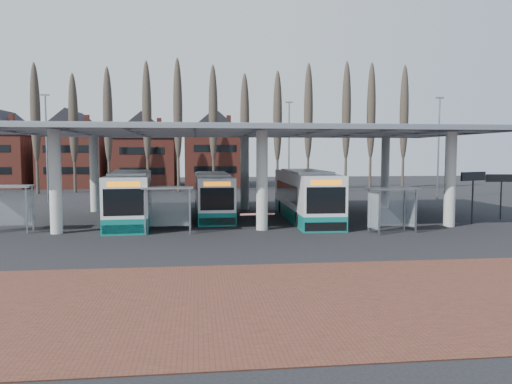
{
  "coord_description": "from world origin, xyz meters",
  "views": [
    {
      "loc": [
        -3.88,
        -27.28,
        4.65
      ],
      "look_at": [
        0.17,
        7.0,
        1.95
      ],
      "focal_mm": 35.0,
      "sensor_mm": 36.0,
      "label": 1
    }
  ],
  "objects": [
    {
      "name": "shelter_1",
      "position": [
        -5.58,
        2.04,
        1.97
      ],
      "size": [
        2.92,
        1.46,
        2.71
      ],
      "rotation": [
        0.0,
        0.0,
        0.0
      ],
      "color": "gray",
      "rests_on": "ground"
    },
    {
      "name": "ground",
      "position": [
        0.0,
        0.0,
        0.0
      ],
      "size": [
        140.0,
        140.0,
        0.0
      ],
      "primitive_type": "plane",
      "color": "black",
      "rests_on": "ground"
    },
    {
      "name": "station_canopy",
      "position": [
        0.0,
        8.0,
        5.68
      ],
      "size": [
        32.0,
        16.0,
        6.34
      ],
      "color": "#B7B7B3",
      "rests_on": "ground"
    },
    {
      "name": "barrier",
      "position": [
        -0.24,
        2.89,
        0.83
      ],
      "size": [
        2.15,
        0.67,
        1.07
      ],
      "rotation": [
        0.0,
        0.0,
        0.08
      ],
      "color": "black",
      "rests_on": "ground"
    },
    {
      "name": "shelter_0",
      "position": [
        -14.99,
        3.42,
        2.01
      ],
      "size": [
        3.0,
        1.53,
        2.76
      ],
      "rotation": [
        0.0,
        0.0,
        0.02
      ],
      "color": "gray",
      "rests_on": "ground"
    },
    {
      "name": "lamp_post_b",
      "position": [
        6.0,
        26.0,
        5.34
      ],
      "size": [
        0.8,
        0.16,
        10.17
      ],
      "color": "slate",
      "rests_on": "ground"
    },
    {
      "name": "poplar_row",
      "position": [
        0.0,
        33.0,
        8.78
      ],
      "size": [
        45.1,
        1.1,
        14.5
      ],
      "color": "#473D33",
      "rests_on": "ground"
    },
    {
      "name": "bus_1",
      "position": [
        -2.75,
        9.88,
        1.5
      ],
      "size": [
        2.67,
        11.5,
        3.18
      ],
      "rotation": [
        0.0,
        0.0,
        0.02
      ],
      "color": "silver",
      "rests_on": "ground"
    },
    {
      "name": "bus_2",
      "position": [
        3.69,
        7.15,
        1.63
      ],
      "size": [
        2.94,
        12.48,
        3.45
      ],
      "rotation": [
        0.0,
        0.0,
        -0.02
      ],
      "color": "silver",
      "rests_on": "ground"
    },
    {
      "name": "lamp_post_c",
      "position": [
        20.0,
        20.0,
        5.34
      ],
      "size": [
        0.8,
        0.16,
        10.17
      ],
      "color": "slate",
      "rests_on": "ground"
    },
    {
      "name": "shelter_2",
      "position": [
        7.37,
        0.6,
        1.93
      ],
      "size": [
        3.1,
        1.99,
        2.66
      ],
      "rotation": [
        0.0,
        0.0,
        0.21
      ],
      "color": "gray",
      "rests_on": "ground"
    },
    {
      "name": "townhouse_row",
      "position": [
        -15.75,
        44.0,
        5.94
      ],
      "size": [
        36.8,
        10.3,
        12.25
      ],
      "color": "brown",
      "rests_on": "ground"
    },
    {
      "name": "lamp_post_a",
      "position": [
        -18.0,
        22.0,
        5.34
      ],
      "size": [
        0.8,
        0.16,
        10.17
      ],
      "color": "slate",
      "rests_on": "ground"
    },
    {
      "name": "info_sign_0",
      "position": [
        14.1,
        3.45,
        2.87
      ],
      "size": [
        2.18,
        0.98,
        3.43
      ],
      "rotation": [
        0.0,
        0.0,
        0.38
      ],
      "color": "black",
      "rests_on": "ground"
    },
    {
      "name": "bus_0",
      "position": [
        -8.45,
        7.48,
        1.61
      ],
      "size": [
        3.52,
        12.43,
        3.41
      ],
      "rotation": [
        0.0,
        0.0,
        0.07
      ],
      "color": "silver",
      "rests_on": "ground"
    },
    {
      "name": "info_sign_1",
      "position": [
        17.21,
        5.17,
        2.67
      ],
      "size": [
        2.13,
        0.46,
        3.19
      ],
      "rotation": [
        0.0,
        0.0,
        -0.16
      ],
      "color": "black",
      "rests_on": "ground"
    },
    {
      "name": "brick_strip",
      "position": [
        0.0,
        -12.0,
        0.01
      ],
      "size": [
        70.0,
        10.0,
        0.03
      ],
      "primitive_type": "cube",
      "color": "brown",
      "rests_on": "ground"
    }
  ]
}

